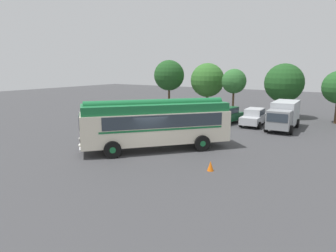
% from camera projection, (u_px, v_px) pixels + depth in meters
% --- Properties ---
extents(ground_plane, '(120.00, 120.00, 0.00)m').
position_uv_depth(ground_plane, '(149.00, 153.00, 19.98)').
color(ground_plane, '#3D3D3F').
extents(vintage_bus, '(8.44, 9.23, 3.49)m').
position_uv_depth(vintage_bus, '(156.00, 122.00, 20.43)').
color(vintage_bus, silver).
rests_on(vintage_bus, ground).
extents(car_near_left, '(2.35, 4.38, 1.66)m').
position_uv_depth(car_near_left, '(226.00, 115.00, 30.14)').
color(car_near_left, '#144C28').
rests_on(car_near_left, ground).
extents(car_mid_left, '(2.11, 4.27, 1.66)m').
position_uv_depth(car_mid_left, '(254.00, 117.00, 29.06)').
color(car_mid_left, '#B7BABF').
rests_on(car_mid_left, ground).
extents(box_van, '(2.53, 5.85, 2.50)m').
position_uv_depth(box_van, '(284.00, 114.00, 27.33)').
color(box_van, '#B2B7BC').
rests_on(box_van, ground).
extents(tree_far_left, '(4.04, 4.04, 6.54)m').
position_uv_depth(tree_far_left, '(170.00, 75.00, 39.92)').
color(tree_far_left, '#4C3823').
rests_on(tree_far_left, ground).
extents(tree_left_of_centre, '(4.36, 4.36, 6.13)m').
position_uv_depth(tree_left_of_centre, '(207.00, 81.00, 38.90)').
color(tree_left_of_centre, '#4C3823').
rests_on(tree_left_of_centre, ground).
extents(tree_centre, '(2.87, 2.87, 5.42)m').
position_uv_depth(tree_centre, '(234.00, 82.00, 35.00)').
color(tree_centre, '#4C3823').
rests_on(tree_centre, ground).
extents(tree_right_of_centre, '(4.27, 4.27, 6.02)m').
position_uv_depth(tree_right_of_centre, '(284.00, 82.00, 33.03)').
color(tree_right_of_centre, '#4C3823').
rests_on(tree_right_of_centre, ground).
extents(traffic_cone, '(0.36, 0.36, 0.55)m').
position_uv_depth(traffic_cone, '(210.00, 166.00, 16.43)').
color(traffic_cone, orange).
rests_on(traffic_cone, ground).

